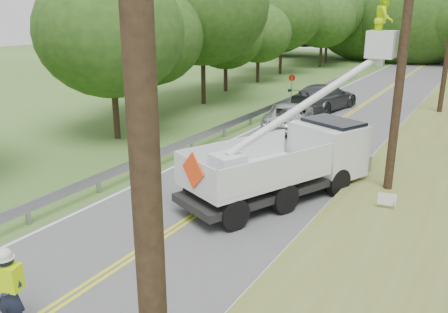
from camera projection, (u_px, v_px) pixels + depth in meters
The scene contains 12 objects.
ground at pixel (103, 276), 11.59m from camera, with size 140.00×140.00×0.00m, color #3A5C25.
road at pixel (305, 143), 23.09m from camera, with size 7.20×96.00×0.03m.
guardrail at pixel (243, 120), 25.61m from camera, with size 0.18×48.00×0.77m.
utility_poles at pixel (436, 34), 21.56m from camera, with size 1.60×43.30×10.00m.
treeline_left at pixel (251, 19), 37.95m from camera, with size 10.46×56.16×10.58m.
treeline_horizon at pixel (436, 17), 55.90m from camera, with size 57.24×13.87×12.91m.
flagger at pixel (8, 288), 9.26m from camera, with size 1.10×0.61×2.90m.
bucket_truck at pixel (304, 152), 16.37m from camera, with size 5.48×7.39×6.89m.
suv_silver at pixel (289, 115), 25.77m from camera, with size 2.40×5.21×1.45m, color silver.
suv_darkgrey at pixel (324, 97), 30.45m from camera, with size 2.38×5.86×1.70m, color #3B3E43.
stop_sign_permanent at pixel (292, 86), 31.76m from camera, with size 0.41×0.25×2.14m.
yard_sign at pixel (387, 200), 14.70m from camera, with size 0.56×0.13×0.82m.
Camera 1 is at (7.75, -7.20, 6.37)m, focal length 37.12 mm.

